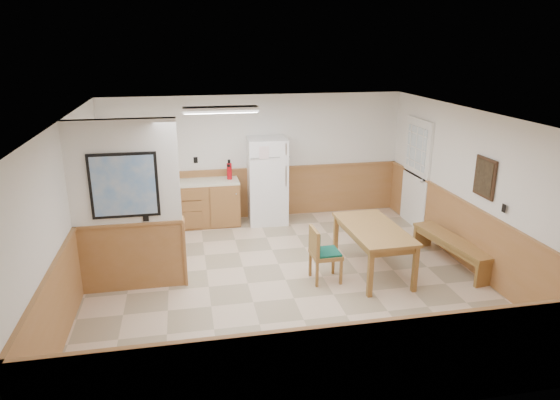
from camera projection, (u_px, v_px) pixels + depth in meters
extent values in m
plane|color=beige|center=(286.00, 280.00, 7.64)|extent=(6.00, 6.00, 0.00)
cube|color=silver|center=(286.00, 116.00, 6.88)|extent=(6.00, 6.00, 0.02)
cube|color=white|center=(256.00, 157.00, 10.06)|extent=(6.00, 0.02, 2.50)
cube|color=white|center=(473.00, 191.00, 7.81)|extent=(0.02, 6.00, 2.50)
cube|color=white|center=(68.00, 216.00, 6.71)|extent=(0.02, 6.00, 2.50)
cube|color=#A26D41|center=(256.00, 193.00, 10.27)|extent=(6.00, 0.04, 1.00)
cube|color=#A26D41|center=(467.00, 236.00, 8.03)|extent=(0.04, 6.00, 1.00)
cube|color=#A26D41|center=(76.00, 266.00, 6.94)|extent=(0.04, 6.00, 1.00)
cube|color=white|center=(124.00, 173.00, 6.88)|extent=(1.50, 0.15, 1.50)
cube|color=#A26D41|center=(132.00, 256.00, 7.26)|extent=(1.50, 0.17, 1.00)
cube|color=black|center=(124.00, 186.00, 6.84)|extent=(0.92, 0.03, 0.92)
cube|color=silver|center=(124.00, 186.00, 6.82)|extent=(0.84, 0.01, 0.84)
cube|color=brown|center=(203.00, 204.00, 9.81)|extent=(1.40, 0.60, 0.86)
cube|color=brown|center=(126.00, 209.00, 9.54)|extent=(0.06, 0.60, 0.86)
cube|color=brown|center=(166.00, 206.00, 9.68)|extent=(0.06, 0.60, 0.86)
cube|color=beige|center=(181.00, 183.00, 9.60)|extent=(2.20, 0.60, 0.04)
cube|color=beige|center=(181.00, 176.00, 9.86)|extent=(2.20, 0.02, 0.10)
cube|color=white|center=(416.00, 175.00, 9.65)|extent=(0.05, 1.02, 2.15)
cube|color=white|center=(415.00, 175.00, 9.65)|extent=(0.04, 0.90, 2.05)
cube|color=silver|center=(417.00, 148.00, 9.48)|extent=(0.02, 0.76, 0.80)
cube|color=white|center=(147.00, 147.00, 9.57)|extent=(0.80, 0.03, 1.00)
cube|color=white|center=(147.00, 147.00, 9.55)|extent=(0.70, 0.01, 0.90)
cube|color=#352215|center=(485.00, 178.00, 7.43)|extent=(0.03, 0.50, 0.60)
cube|color=black|center=(484.00, 178.00, 7.43)|extent=(0.01, 0.42, 0.52)
cube|color=white|center=(221.00, 109.00, 7.96)|extent=(1.20, 0.30, 0.08)
cube|color=white|center=(221.00, 112.00, 7.97)|extent=(1.15, 0.25, 0.01)
cube|color=white|center=(267.00, 181.00, 9.87)|extent=(0.79, 0.74, 1.70)
cube|color=silver|center=(286.00, 149.00, 9.37)|extent=(0.03, 0.02, 0.22)
cube|color=silver|center=(286.00, 176.00, 9.54)|extent=(0.03, 0.02, 0.40)
cube|color=#A9713E|center=(374.00, 229.00, 7.70)|extent=(0.86, 1.64, 0.05)
cube|color=#A9713E|center=(373.00, 233.00, 7.72)|extent=(0.75, 1.54, 0.10)
cube|color=#A9713E|center=(370.00, 274.00, 7.04)|extent=(0.07, 0.07, 0.70)
cube|color=#A9713E|center=(336.00, 236.00, 8.43)|extent=(0.07, 0.07, 0.70)
cube|color=#A9713E|center=(415.00, 269.00, 7.19)|extent=(0.07, 0.07, 0.70)
cube|color=#A9713E|center=(374.00, 232.00, 8.58)|extent=(0.07, 0.07, 0.70)
cube|color=#A9713E|center=(453.00, 240.00, 8.04)|extent=(0.61, 1.72, 0.05)
cube|color=#A9713E|center=(479.00, 274.00, 7.37)|extent=(0.35, 0.11, 0.40)
cube|color=#A9713E|center=(428.00, 235.00, 8.85)|extent=(0.35, 0.11, 0.40)
cube|color=#A9713E|center=(326.00, 255.00, 7.51)|extent=(0.44, 0.44, 0.06)
cube|color=#115542|center=(326.00, 252.00, 7.50)|extent=(0.40, 0.40, 0.03)
cube|color=#A9713E|center=(314.00, 241.00, 7.41)|extent=(0.06, 0.43, 0.40)
cube|color=#115542|center=(302.00, 243.00, 7.37)|extent=(0.03, 0.37, 0.34)
cube|color=#A9713E|center=(317.00, 275.00, 7.37)|extent=(0.04, 0.04, 0.39)
cube|color=#A9713E|center=(310.00, 264.00, 7.72)|extent=(0.04, 0.04, 0.39)
cube|color=#A9713E|center=(341.00, 272.00, 7.45)|extent=(0.04, 0.04, 0.39)
cube|color=#A9713E|center=(333.00, 262.00, 7.79)|extent=(0.04, 0.04, 0.39)
cylinder|color=#BD0A13|center=(229.00, 171.00, 9.75)|extent=(0.12, 0.12, 0.32)
cylinder|color=black|center=(229.00, 162.00, 9.69)|extent=(0.05, 0.05, 0.07)
cylinder|color=#1A913D|center=(146.00, 179.00, 9.45)|extent=(0.08, 0.08, 0.19)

